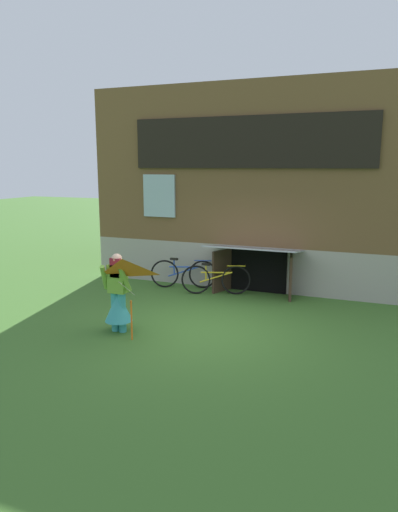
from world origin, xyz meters
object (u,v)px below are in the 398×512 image
person (118,299)px  bicycle_blue (184,273)px  bicycle_yellow (216,279)px  kite (123,280)px

person → bicycle_blue: person is taller
person → bicycle_blue: bearing=99.0°
person → bicycle_yellow: bearing=81.7°
person → kite: size_ratio=1.07×
kite → bicycle_yellow: (0.41, 3.65, -0.79)m
kite → bicycle_blue: (-0.57, 3.92, -0.79)m
kite → bicycle_blue: bearing=98.2°
person → bicycle_blue: size_ratio=0.92×
kite → bicycle_blue: 4.04m
person → kite: bearing=-43.7°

